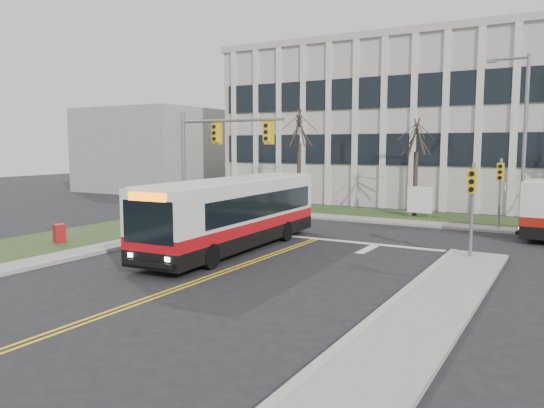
{
  "coord_description": "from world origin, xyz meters",
  "views": [
    {
      "loc": [
        10.68,
        -14.66,
        4.48
      ],
      "look_at": [
        -0.48,
        4.7,
        2.0
      ],
      "focal_mm": 35.0,
      "sensor_mm": 36.0,
      "label": 1
    }
  ],
  "objects_px": {
    "streetlight": "(522,132)",
    "newspaper_box_red": "(59,235)",
    "bus_main": "(234,215)",
    "directory_sign": "(420,200)"
  },
  "relations": [
    {
      "from": "streetlight",
      "to": "newspaper_box_red",
      "type": "relative_size",
      "value": 9.68
    },
    {
      "from": "streetlight",
      "to": "directory_sign",
      "type": "relative_size",
      "value": 4.6
    },
    {
      "from": "streetlight",
      "to": "bus_main",
      "type": "height_order",
      "value": "streetlight"
    },
    {
      "from": "bus_main",
      "to": "newspaper_box_red",
      "type": "height_order",
      "value": "bus_main"
    },
    {
      "from": "streetlight",
      "to": "newspaper_box_red",
      "type": "distance_m",
      "value": 23.63
    },
    {
      "from": "streetlight",
      "to": "newspaper_box_red",
      "type": "xyz_separation_m",
      "value": [
        -17.43,
        -15.23,
        -4.72
      ]
    },
    {
      "from": "bus_main",
      "to": "newspaper_box_red",
      "type": "xyz_separation_m",
      "value": [
        -7.42,
        -3.1,
        -1.02
      ]
    },
    {
      "from": "streetlight",
      "to": "bus_main",
      "type": "distance_m",
      "value": 16.16
    },
    {
      "from": "directory_sign",
      "to": "newspaper_box_red",
      "type": "distance_m",
      "value": 20.38
    },
    {
      "from": "streetlight",
      "to": "bus_main",
      "type": "bearing_deg",
      "value": -129.53
    }
  ]
}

